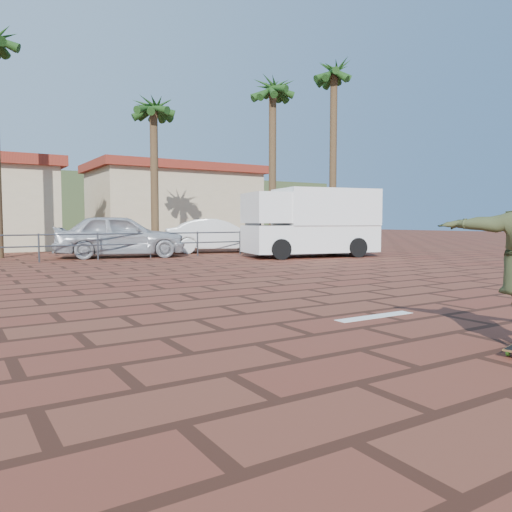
{
  "coord_description": "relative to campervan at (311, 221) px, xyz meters",
  "views": [
    {
      "loc": [
        -4.68,
        -6.5,
        1.42
      ],
      "look_at": [
        -0.01,
        1.03,
        0.8
      ],
      "focal_mm": 35.0,
      "sensor_mm": 36.0,
      "label": 1
    }
  ],
  "objects": [
    {
      "name": "palm_center",
      "position": [
        -4.23,
        6.22,
        4.94
      ],
      "size": [
        2.4,
        2.4,
        7.75
      ],
      "color": "brown",
      "rests_on": "ground"
    },
    {
      "name": "building_east",
      "position": [
        0.27,
        14.72,
        1.12
      ],
      "size": [
        10.6,
        6.6,
        5.0
      ],
      "color": "beige",
      "rests_on": "ground"
    },
    {
      "name": "street_sign",
      "position": [
        1.91,
        0.72,
        0.23
      ],
      "size": [
        0.46,
        0.21,
        2.36
      ],
      "rotation": [
        0.0,
        0.0,
        -0.35
      ],
      "color": "gray",
      "rests_on": "ground"
    },
    {
      "name": "hill_front",
      "position": [
        -7.73,
        40.72,
        1.58
      ],
      "size": [
        70.0,
        18.0,
        6.0
      ],
      "primitive_type": "cube",
      "color": "#384C28",
      "rests_on": "ground"
    },
    {
      "name": "ground",
      "position": [
        -7.73,
        -9.28,
        -1.42
      ],
      "size": [
        120.0,
        120.0,
        0.0
      ],
      "primitive_type": "plane",
      "color": "brown",
      "rests_on": "ground"
    },
    {
      "name": "palm_right",
      "position": [
        1.27,
        4.72,
        6.16
      ],
      "size": [
        2.4,
        2.4,
        9.05
      ],
      "color": "brown",
      "rests_on": "ground"
    },
    {
      "name": "paint_stripe",
      "position": [
        -7.03,
        -10.48,
        -1.42
      ],
      "size": [
        1.4,
        0.22,
        0.01
      ],
      "primitive_type": "cube",
      "color": "white",
      "rests_on": "ground"
    },
    {
      "name": "guardrail",
      "position": [
        -7.73,
        2.72,
        -0.74
      ],
      "size": [
        24.06,
        0.06,
        1.0
      ],
      "color": "#47494F",
      "rests_on": "ground"
    },
    {
      "name": "campervan",
      "position": [
        0.0,
        0.0,
        0.0
      ],
      "size": [
        5.53,
        3.15,
        2.7
      ],
      "rotation": [
        0.0,
        0.0,
        -0.2
      ],
      "color": "white",
      "rests_on": "ground"
    },
    {
      "name": "palm_far_right",
      "position": [
        4.27,
        3.72,
        7.09
      ],
      "size": [
        2.4,
        2.4,
        10.05
      ],
      "color": "brown",
      "rests_on": "ground"
    },
    {
      "name": "car_white",
      "position": [
        -1.97,
        4.44,
        -0.66
      ],
      "size": [
        4.89,
        2.98,
        1.52
      ],
      "primitive_type": "imported",
      "rotation": [
        0.0,
        0.0,
        1.25
      ],
      "color": "white",
      "rests_on": "ground"
    },
    {
      "name": "car_silver",
      "position": [
        -6.58,
        3.72,
        -0.57
      ],
      "size": [
        5.34,
        3.22,
        1.7
      ],
      "primitive_type": "imported",
      "rotation": [
        0.0,
        0.0,
        1.31
      ],
      "color": "#ABAEB2",
      "rests_on": "ground"
    }
  ]
}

